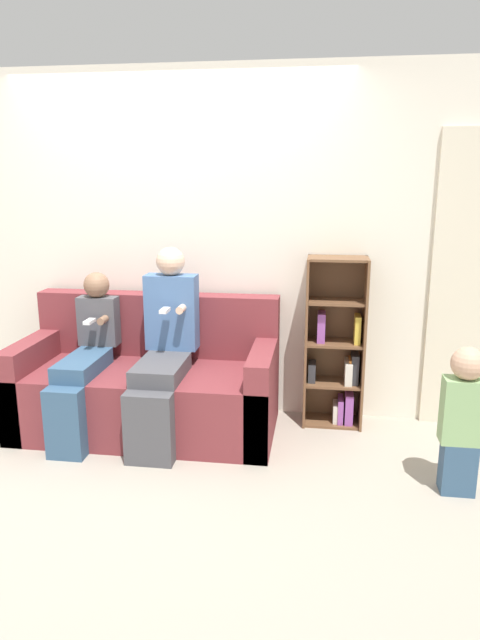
% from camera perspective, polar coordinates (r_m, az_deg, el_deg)
% --- Properties ---
extents(ground_plane, '(14.00, 14.00, 0.00)m').
position_cam_1_polar(ground_plane, '(3.80, -9.13, -13.91)').
color(ground_plane, '#9E9384').
extents(back_wall, '(10.00, 0.06, 2.55)m').
position_cam_1_polar(back_wall, '(4.34, -5.95, 7.39)').
color(back_wall, silver).
rests_on(back_wall, ground_plane).
extents(couch, '(1.81, 0.85, 0.94)m').
position_cam_1_polar(couch, '(4.17, -9.12, -6.56)').
color(couch, maroon).
rests_on(couch, ground_plane).
extents(adult_seated, '(0.36, 0.79, 1.31)m').
position_cam_1_polar(adult_seated, '(3.91, -7.58, -2.46)').
color(adult_seated, '#47474C').
rests_on(adult_seated, ground_plane).
extents(child_seated, '(0.29, 0.80, 1.12)m').
position_cam_1_polar(child_seated, '(4.08, -15.27, -3.54)').
color(child_seated, '#335170').
rests_on(child_seated, ground_plane).
extents(toddler_standing, '(0.24, 0.19, 0.87)m').
position_cam_1_polar(toddler_standing, '(3.48, 21.37, -9.04)').
color(toddler_standing, '#335170').
rests_on(toddler_standing, ground_plane).
extents(bookshelf, '(0.42, 0.29, 1.23)m').
position_cam_1_polar(bookshelf, '(4.21, 9.68, -3.10)').
color(bookshelf, brown).
rests_on(bookshelf, ground_plane).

